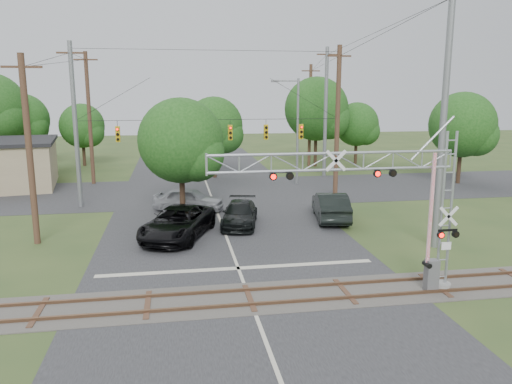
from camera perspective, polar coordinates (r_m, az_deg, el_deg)
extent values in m
plane|color=#304520|center=(18.62, 0.21, -14.55)|extent=(160.00, 160.00, 0.00)
cube|color=#252528|center=(27.86, -3.25, -5.57)|extent=(14.00, 90.00, 0.02)
cube|color=#252528|center=(41.40, -5.36, 0.06)|extent=(90.00, 12.00, 0.02)
cube|color=#44403B|center=(20.40, -0.75, -12.07)|extent=(90.00, 3.20, 0.05)
cube|color=brown|center=(19.72, -0.43, -12.71)|extent=(90.00, 0.12, 0.14)
cube|color=brown|center=(21.03, -1.05, -11.12)|extent=(90.00, 0.12, 0.14)
cylinder|color=gray|center=(22.67, 20.33, -10.02)|extent=(0.83, 0.83, 0.28)
cube|color=silver|center=(21.83, 20.92, -5.78)|extent=(0.41, 0.03, 0.32)
cube|color=#5D5D60|center=(22.07, 19.41, -9.02)|extent=(0.51, 0.41, 1.38)
cube|color=red|center=(21.17, 19.36, -1.95)|extent=(0.13, 0.08, 4.60)
cylinder|color=gray|center=(37.18, -19.94, 7.07)|extent=(0.32, 0.32, 11.50)
cylinder|color=#493221|center=(38.59, 9.28, 7.74)|extent=(0.36, 0.36, 11.50)
cylinder|color=black|center=(36.66, -5.07, 8.24)|extent=(19.00, 0.03, 0.03)
cube|color=#C59A0D|center=(36.82, -15.51, 6.40)|extent=(0.30, 0.30, 1.10)
cube|color=#C59A0D|center=(36.63, -11.34, 6.57)|extent=(0.30, 0.30, 1.10)
cube|color=#C59A0D|center=(36.64, -7.14, 6.70)|extent=(0.30, 0.30, 1.10)
cube|color=#C59A0D|center=(36.85, -2.97, 6.80)|extent=(0.30, 0.30, 1.10)
cube|color=#C59A0D|center=(37.24, 1.14, 6.87)|extent=(0.30, 0.30, 1.10)
cube|color=#C59A0D|center=(37.82, 5.15, 6.89)|extent=(0.30, 0.30, 1.10)
imported|color=black|center=(28.49, -8.94, -3.50)|extent=(4.96, 6.92, 1.75)
imported|color=black|center=(30.77, -1.87, -2.53)|extent=(3.04, 5.32, 1.45)
imported|color=#97989E|center=(34.72, -7.68, -0.85)|extent=(5.14, 3.17, 1.63)
imported|color=black|center=(32.47, 8.54, -1.60)|extent=(2.77, 5.67, 1.79)
cylinder|color=gray|center=(43.99, 4.77, 6.80)|extent=(0.21, 0.21, 9.23)
cylinder|color=gray|center=(43.61, 3.53, 12.58)|extent=(2.05, 0.12, 0.12)
cube|color=#5D5D60|center=(43.40, 2.18, 12.53)|extent=(0.62, 0.26, 0.15)
cylinder|color=#493221|center=(46.37, -18.49, 7.90)|extent=(0.34, 0.34, 11.49)
cube|color=#493221|center=(46.38, -18.89, 14.12)|extent=(2.00, 0.12, 0.12)
cylinder|color=gray|center=(48.70, 7.95, 8.95)|extent=(0.34, 0.34, 12.22)
cube|color=#493221|center=(48.78, 8.14, 15.30)|extent=(2.00, 0.12, 0.12)
cylinder|color=#493221|center=(28.90, -24.48, 4.23)|extent=(0.34, 0.34, 10.07)
cube|color=#493221|center=(28.76, -25.21, 12.81)|extent=(2.00, 0.12, 0.12)
cylinder|color=gray|center=(27.27, 20.62, 7.57)|extent=(0.34, 0.34, 13.31)
cylinder|color=#493221|center=(55.26, 6.18, 8.63)|extent=(0.34, 0.34, 10.98)
cube|color=#493221|center=(55.24, 6.29, 13.60)|extent=(2.00, 0.12, 0.12)
cylinder|color=#332217|center=(60.60, -24.86, 4.40)|extent=(0.36, 0.36, 3.63)
sphere|color=#184513|center=(60.34, -25.13, 7.51)|extent=(5.61, 5.61, 5.61)
cylinder|color=#332217|center=(58.62, -19.08, 4.38)|extent=(0.36, 0.36, 3.14)
sphere|color=#184513|center=(58.37, -19.26, 7.16)|extent=(4.85, 4.85, 4.85)
cylinder|color=#332217|center=(33.17, -8.43, 0.25)|extent=(0.36, 0.36, 3.57)
sphere|color=#184513|center=(32.70, -8.60, 5.83)|extent=(5.51, 5.51, 5.51)
cylinder|color=#332217|center=(47.83, -4.75, 3.74)|extent=(0.36, 0.36, 3.52)
sphere|color=#184513|center=(47.51, -4.82, 7.57)|extent=(5.44, 5.44, 5.44)
cylinder|color=#332217|center=(55.19, 6.82, 5.21)|extent=(0.36, 0.36, 4.45)
sphere|color=#184513|center=(54.90, 6.92, 9.41)|extent=(6.87, 6.87, 6.87)
cylinder|color=#332217|center=(58.08, 11.33, 4.75)|extent=(0.36, 0.36, 3.18)
sphere|color=#184513|center=(57.83, 11.44, 7.60)|extent=(4.92, 4.92, 4.92)
cylinder|color=#332217|center=(48.16, 22.22, 3.10)|extent=(0.36, 0.36, 3.72)
sphere|color=#184513|center=(47.84, 22.52, 7.11)|extent=(5.76, 5.76, 5.76)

